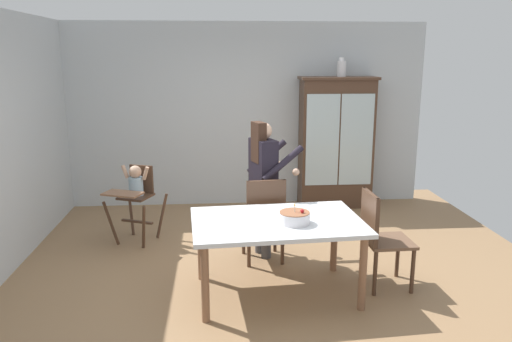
{
  "coord_description": "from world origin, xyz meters",
  "views": [
    {
      "loc": [
        -0.43,
        -4.76,
        2.24
      ],
      "look_at": [
        0.0,
        0.7,
        0.95
      ],
      "focal_mm": 34.89,
      "sensor_mm": 36.0,
      "label": 1
    }
  ],
  "objects_px": {
    "dining_table": "(277,229)",
    "birthday_cake": "(295,218)",
    "dining_chair_far_side": "(264,214)",
    "high_chair_with_toddler": "(136,190)",
    "dining_chair_right_end": "(379,233)",
    "china_cabinet": "(336,142)",
    "adult_person": "(264,172)",
    "ceramic_vase": "(341,68)"
  },
  "relations": [
    {
      "from": "adult_person",
      "to": "ceramic_vase",
      "type": "bearing_deg",
      "value": -54.95
    },
    {
      "from": "high_chair_with_toddler",
      "to": "dining_chair_right_end",
      "type": "distance_m",
      "value": 2.9
    },
    {
      "from": "ceramic_vase",
      "to": "high_chair_with_toddler",
      "type": "bearing_deg",
      "value": -155.2
    },
    {
      "from": "china_cabinet",
      "to": "dining_chair_right_end",
      "type": "bearing_deg",
      "value": -94.36
    },
    {
      "from": "china_cabinet",
      "to": "birthday_cake",
      "type": "distance_m",
      "value": 3.07
    },
    {
      "from": "ceramic_vase",
      "to": "high_chair_with_toddler",
      "type": "relative_size",
      "value": 0.28
    },
    {
      "from": "dining_chair_right_end",
      "to": "china_cabinet",
      "type": "bearing_deg",
      "value": -6.23
    },
    {
      "from": "adult_person",
      "to": "dining_chair_far_side",
      "type": "bearing_deg",
      "value": 156.82
    },
    {
      "from": "birthday_cake",
      "to": "dining_chair_right_end",
      "type": "bearing_deg",
      "value": 11.68
    },
    {
      "from": "china_cabinet",
      "to": "dining_table",
      "type": "xyz_separation_m",
      "value": [
        -1.21,
        -2.77,
        -0.31
      ]
    },
    {
      "from": "dining_table",
      "to": "dining_chair_far_side",
      "type": "relative_size",
      "value": 1.71
    },
    {
      "from": "dining_chair_far_side",
      "to": "china_cabinet",
      "type": "bearing_deg",
      "value": -127.46
    },
    {
      "from": "dining_chair_far_side",
      "to": "high_chair_with_toddler",
      "type": "bearing_deg",
      "value": -33.06
    },
    {
      "from": "adult_person",
      "to": "dining_chair_right_end",
      "type": "distance_m",
      "value": 1.42
    },
    {
      "from": "high_chair_with_toddler",
      "to": "dining_chair_far_side",
      "type": "bearing_deg",
      "value": -4.73
    },
    {
      "from": "china_cabinet",
      "to": "adult_person",
      "type": "xyz_separation_m",
      "value": [
        -1.24,
        -1.82,
        -0.0
      ]
    },
    {
      "from": "dining_table",
      "to": "dining_chair_right_end",
      "type": "bearing_deg",
      "value": 4.25
    },
    {
      "from": "adult_person",
      "to": "birthday_cake",
      "type": "relative_size",
      "value": 5.47
    },
    {
      "from": "high_chair_with_toddler",
      "to": "adult_person",
      "type": "distance_m",
      "value": 1.62
    },
    {
      "from": "china_cabinet",
      "to": "dining_chair_right_end",
      "type": "height_order",
      "value": "china_cabinet"
    },
    {
      "from": "ceramic_vase",
      "to": "birthday_cake",
      "type": "bearing_deg",
      "value": -110.94
    },
    {
      "from": "high_chair_with_toddler",
      "to": "dining_table",
      "type": "height_order",
      "value": "high_chair_with_toddler"
    },
    {
      "from": "china_cabinet",
      "to": "dining_chair_far_side",
      "type": "distance_m",
      "value": 2.43
    },
    {
      "from": "high_chair_with_toddler",
      "to": "dining_table",
      "type": "xyz_separation_m",
      "value": [
        1.53,
        -1.49,
        0.0
      ]
    },
    {
      "from": "dining_chair_right_end",
      "to": "birthday_cake",
      "type": "bearing_deg",
      "value": 99.81
    },
    {
      "from": "ceramic_vase",
      "to": "high_chair_with_toddler",
      "type": "height_order",
      "value": "ceramic_vase"
    },
    {
      "from": "birthday_cake",
      "to": "dining_chair_right_end",
      "type": "height_order",
      "value": "dining_chair_right_end"
    },
    {
      "from": "adult_person",
      "to": "dining_chair_far_side",
      "type": "distance_m",
      "value": 0.47
    },
    {
      "from": "dining_chair_far_side",
      "to": "dining_table",
      "type": "bearing_deg",
      "value": 87.89
    },
    {
      "from": "dining_table",
      "to": "birthday_cake",
      "type": "xyz_separation_m",
      "value": [
        0.15,
        -0.1,
        0.14
      ]
    },
    {
      "from": "ceramic_vase",
      "to": "dining_chair_far_side",
      "type": "xyz_separation_m",
      "value": [
        -1.3,
        -2.05,
        -1.49
      ]
    },
    {
      "from": "birthday_cake",
      "to": "high_chair_with_toddler",
      "type": "bearing_deg",
      "value": 136.52
    },
    {
      "from": "adult_person",
      "to": "dining_table",
      "type": "relative_size",
      "value": 0.93
    },
    {
      "from": "high_chair_with_toddler",
      "to": "dining_chair_right_end",
      "type": "height_order",
      "value": "dining_chair_right_end"
    },
    {
      "from": "high_chair_with_toddler",
      "to": "dining_table",
      "type": "distance_m",
      "value": 2.14
    },
    {
      "from": "ceramic_vase",
      "to": "dining_table",
      "type": "relative_size",
      "value": 0.16
    },
    {
      "from": "china_cabinet",
      "to": "high_chair_with_toddler",
      "type": "bearing_deg",
      "value": -154.94
    },
    {
      "from": "dining_chair_right_end",
      "to": "dining_chair_far_side",
      "type": "bearing_deg",
      "value": 56.2
    },
    {
      "from": "ceramic_vase",
      "to": "adult_person",
      "type": "bearing_deg",
      "value": -125.13
    },
    {
      "from": "dining_table",
      "to": "birthday_cake",
      "type": "relative_size",
      "value": 5.86
    },
    {
      "from": "adult_person",
      "to": "birthday_cake",
      "type": "distance_m",
      "value": 1.08
    },
    {
      "from": "dining_table",
      "to": "birthday_cake",
      "type": "height_order",
      "value": "birthday_cake"
    }
  ]
}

